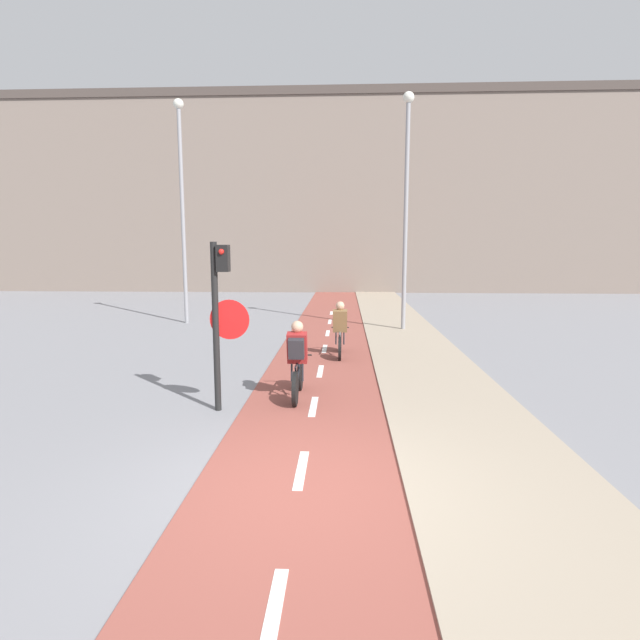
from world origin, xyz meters
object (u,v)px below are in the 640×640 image
Objects in this scene: street_lamp_sidewalk at (406,190)px; cyclist_far at (340,331)px; street_lamp_far at (182,192)px; cyclist_near at (297,361)px; traffic_light_pole at (220,307)px.

street_lamp_sidewalk is 4.83× the size of cyclist_far.
cyclist_far is (-2.09, -4.18, -3.94)m from street_lamp_sidewalk.
street_lamp_sidewalk is at bearing -9.56° from street_lamp_far.
cyclist_near is at bearing -61.44° from street_lamp_far.
traffic_light_pole reaches higher than cyclist_far.
cyclist_far is at bearing -43.87° from street_lamp_far.
cyclist_far is (0.75, 3.63, -0.05)m from cyclist_near.
traffic_light_pole is 0.37× the size of street_lamp_sidewalk.
cyclist_near is (1.21, 0.72, -1.08)m from traffic_light_pole.
cyclist_far is at bearing -116.57° from street_lamp_sidewalk.
street_lamp_sidewalk is 4.67× the size of cyclist_near.
traffic_light_pole is 10.94m from street_lamp_far.
street_lamp_far reaches higher than traffic_light_pole.
street_lamp_far reaches higher than cyclist_near.
street_lamp_far is at bearing 110.88° from traffic_light_pole.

